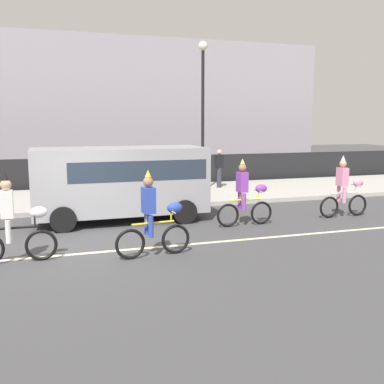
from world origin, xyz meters
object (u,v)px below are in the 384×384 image
pedestrian_onlooker (219,167)px  parade_cyclist_pink (345,190)px  parked_van_grey (122,178)px  parade_cyclist_cobalt (154,219)px  street_lamp_post (203,95)px  parade_cyclist_zebra (14,224)px  parade_cyclist_purple (246,196)px

pedestrian_onlooker → parade_cyclist_pink: bearing=-74.1°
parked_van_grey → pedestrian_onlooker: size_ratio=3.09×
parade_cyclist_cobalt → parade_cyclist_pink: bearing=19.0°
parade_cyclist_cobalt → parade_cyclist_pink: 6.95m
street_lamp_post → pedestrian_onlooker: size_ratio=3.62×
parade_cyclist_pink → pedestrian_onlooker: size_ratio=1.19×
parade_cyclist_zebra → pedestrian_onlooker: bearing=46.2°
parade_cyclist_zebra → street_lamp_post: size_ratio=0.33×
parade_cyclist_zebra → street_lamp_post: 10.30m
parade_cyclist_zebra → parked_van_grey: parked_van_grey is taller
parade_cyclist_pink → street_lamp_post: (-2.79, 5.38, 3.15)m
street_lamp_post → parade_cyclist_cobalt: bearing=-116.4°
street_lamp_post → pedestrian_onlooker: street_lamp_post is taller
parked_van_grey → street_lamp_post: bearing=44.5°
street_lamp_post → parked_van_grey: bearing=-135.5°
parade_cyclist_cobalt → pedestrian_onlooker: (4.81, 8.43, 0.17)m
parade_cyclist_pink → parked_van_grey: (-6.62, 1.62, 0.44)m
parade_cyclist_pink → parked_van_grey: 6.83m
parade_cyclist_purple → street_lamp_post: street_lamp_post is taller
parade_cyclist_purple → parade_cyclist_pink: (3.43, 0.16, 0.00)m
parade_cyclist_cobalt → pedestrian_onlooker: size_ratio=1.19×
parade_cyclist_purple → street_lamp_post: 6.41m
parade_cyclist_purple → parked_van_grey: bearing=150.8°
parked_van_grey → parade_cyclist_cobalt: bearing=-89.4°
parade_cyclist_pink → parked_van_grey: parked_van_grey is taller
pedestrian_onlooker → parade_cyclist_zebra: bearing=-133.8°
parade_cyclist_cobalt → parked_van_grey: parked_van_grey is taller
parked_van_grey → street_lamp_post: 6.01m
parade_cyclist_cobalt → street_lamp_post: bearing=63.6°
street_lamp_post → parade_cyclist_purple: bearing=-96.6°
parade_cyclist_zebra → parade_cyclist_purple: size_ratio=1.00×
parade_cyclist_zebra → parade_cyclist_cobalt: 2.89m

